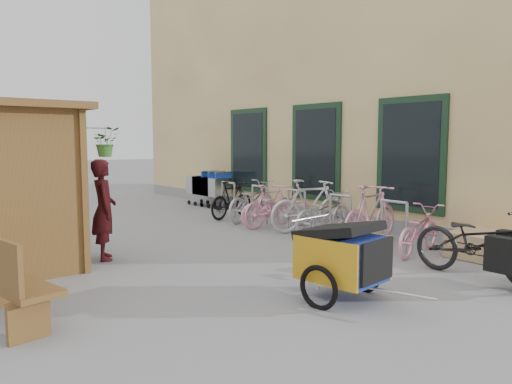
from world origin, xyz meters
TOP-DOWN VIEW (x-y plane):
  - ground at (0.00, 0.00)m, footprint 80.00×80.00m
  - building at (6.49, 4.50)m, footprint 6.07×13.00m
  - bike_rack at (2.30, 2.40)m, footprint 0.05×5.35m
  - pallet_stack at (3.00, -1.40)m, footprint 1.00×1.20m
  - bench at (-3.68, 0.42)m, footprint 0.69×1.55m
  - shopping_carts at (3.00, 6.75)m, footprint 0.57×1.57m
  - child_trailer at (-0.39, -1.21)m, footprint 1.03×1.67m
  - cargo_bike at (1.71, -1.84)m, footprint 0.70×1.92m
  - person_kiosk at (-1.78, 2.48)m, footprint 0.54×0.67m
  - bike_0 at (2.38, -0.43)m, footprint 1.61×0.83m
  - bike_1 at (2.44, 0.59)m, footprint 1.85×0.77m
  - bike_2 at (2.44, 1.75)m, footprint 1.67×0.67m
  - bike_3 at (2.45, 2.14)m, footprint 1.88×0.95m
  - bike_4 at (2.26, 2.96)m, footprint 1.74×1.08m
  - bike_5 at (2.16, 3.08)m, footprint 1.60×0.63m
  - bike_6 at (2.38, 3.99)m, footprint 1.88×1.12m
  - bike_7 at (2.24, 4.57)m, footprint 1.56×0.79m

SIDE VIEW (x-z plane):
  - ground at x=0.00m, z-range 0.00..0.00m
  - pallet_stack at x=3.00m, z-range 0.01..0.41m
  - bike_0 at x=2.38m, z-range 0.00..0.81m
  - bike_4 at x=2.26m, z-range 0.00..0.86m
  - bike_2 at x=2.44m, z-range 0.00..0.86m
  - bike_7 at x=2.24m, z-range 0.00..0.90m
  - bike_5 at x=2.16m, z-range 0.00..0.93m
  - bike_6 at x=2.38m, z-range 0.00..0.93m
  - bench at x=-3.68m, z-range 0.01..0.96m
  - cargo_bike at x=1.71m, z-range 0.00..1.00m
  - bike_rack at x=2.30m, z-range 0.08..0.95m
  - child_trailer at x=-0.39m, z-range 0.05..1.02m
  - bike_1 at x=2.44m, z-range 0.00..1.08m
  - bike_3 at x=2.45m, z-range 0.00..1.09m
  - shopping_carts at x=3.00m, z-range 0.08..1.10m
  - person_kiosk at x=-1.78m, z-range 0.00..1.58m
  - building at x=6.49m, z-range -0.01..6.99m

